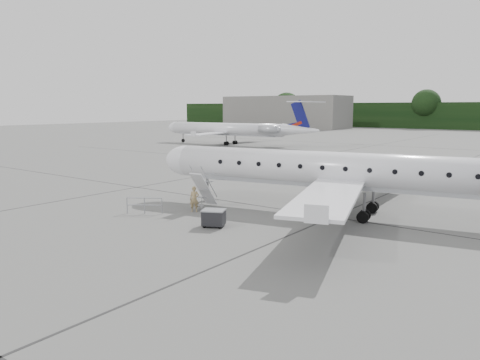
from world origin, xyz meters
The scene contains 8 objects.
ground centered at (0.00, 0.00, 0.00)m, with size 320.00×320.00×0.00m, color #5D5D5A.
terminal_building centered at (-70.00, 110.00, 5.00)m, with size 40.00×14.00×10.00m, color slate.
main_regional_jet centered at (-2.44, 6.96, 3.86)m, with size 30.14×21.70×7.73m, color silver, non-canonical shape.
airstair centered at (-11.03, 3.12, 1.21)m, with size 0.85×2.09×2.42m, color silver, non-canonical shape.
passenger centered at (-10.80, 1.94, 0.82)m, with size 0.60×0.39×1.64m, color #947D51.
safety_railing centered at (-12.92, -0.34, 0.50)m, with size 2.20×0.08×1.00m, color #93969B, non-canonical shape.
baggage_cart centered at (-7.38, -0.23, 0.52)m, with size 1.19×0.97×1.03m, color black, non-canonical shape.
bg_regional_left centered at (-42.81, 45.30, 3.81)m, with size 29.03×20.90×7.61m, color silver, non-canonical shape.
Camera 1 is at (8.94, -19.59, 6.59)m, focal length 35.00 mm.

